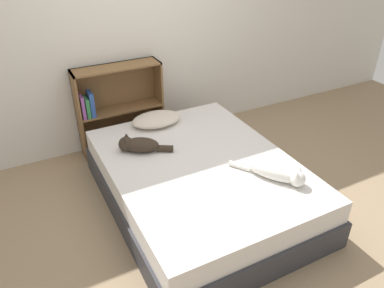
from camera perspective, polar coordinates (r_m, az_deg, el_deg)
The scene contains 7 objects.
ground_plane at distance 3.54m, azimuth 1.17°, elevation -8.82°, with size 8.00×8.00×0.00m, color #997F60.
wall_back at distance 4.17m, azimuth -8.56°, elevation 16.61°, with size 8.00×0.06×2.50m.
bed at distance 3.40m, azimuth 1.21°, elevation -5.95°, with size 1.56×2.07×0.45m.
pillow at distance 3.87m, azimuth -5.46°, elevation 3.77°, with size 0.51×0.35×0.11m.
cat_light at distance 3.10m, azimuth 12.98°, elevation -4.38°, with size 0.41×0.57×0.15m.
cat_dark at distance 3.42m, azimuth -8.16°, elevation -0.12°, with size 0.45×0.33×0.16m.
bookshelf at distance 4.21m, azimuth -11.46°, elevation 5.58°, with size 0.93×0.26×0.97m.
Camera 1 is at (-1.31, -2.38, 2.27)m, focal length 35.00 mm.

